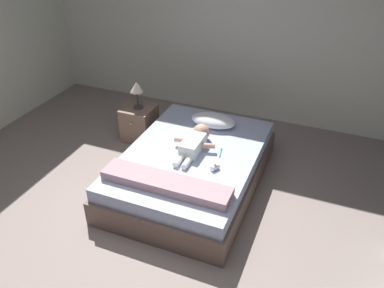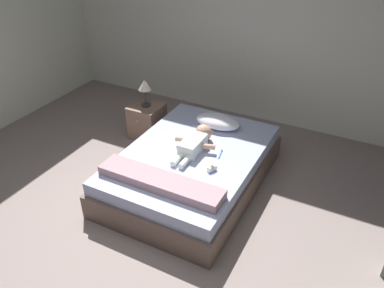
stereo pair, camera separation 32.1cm
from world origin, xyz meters
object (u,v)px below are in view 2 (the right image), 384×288
at_px(pillow, 218,122).
at_px(nightstand, 147,121).
at_px(toothbrush, 220,153).
at_px(bed, 192,168).
at_px(baby, 196,142).
at_px(lamp, 145,87).
at_px(baby_bottle, 212,168).

height_order(pillow, nightstand, pillow).
xyz_separation_m(toothbrush, nightstand, (-1.30, 0.55, -0.20)).
xyz_separation_m(bed, toothbrush, (0.29, 0.10, 0.22)).
bearing_deg(toothbrush, baby, -177.61).
relative_size(bed, toothbrush, 12.00).
distance_m(nightstand, lamp, 0.49).
bearing_deg(baby_bottle, pillow, 110.86).
bearing_deg(baby, pillow, 88.01).
relative_size(bed, nightstand, 4.47).
distance_m(baby, baby_bottle, 0.46).
xyz_separation_m(bed, baby, (0.00, 0.09, 0.29)).
relative_size(pillow, toothbrush, 3.20).
relative_size(lamp, baby_bottle, 3.36).
xyz_separation_m(lamp, baby_bottle, (1.35, -0.86, -0.26)).
bearing_deg(nightstand, baby, -28.85).
bearing_deg(nightstand, baby_bottle, -32.61).
distance_m(pillow, toothbrush, 0.59).
height_order(pillow, baby, baby).
xyz_separation_m(baby, baby_bottle, (0.34, -0.31, -0.05)).
height_order(baby, nightstand, baby).
bearing_deg(nightstand, pillow, -1.60).
bearing_deg(baby, lamp, 151.15).
distance_m(toothbrush, baby_bottle, 0.32).
bearing_deg(baby_bottle, toothbrush, 98.62).
relative_size(bed, lamp, 5.69).
bearing_deg(toothbrush, nightstand, 157.24).
xyz_separation_m(pillow, lamp, (-1.03, 0.03, 0.22)).
relative_size(toothbrush, baby_bottle, 1.59).
relative_size(baby, nightstand, 1.56).
distance_m(baby, lamp, 1.18).
bearing_deg(pillow, baby_bottle, -69.14).
bearing_deg(toothbrush, pillow, 117.56).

